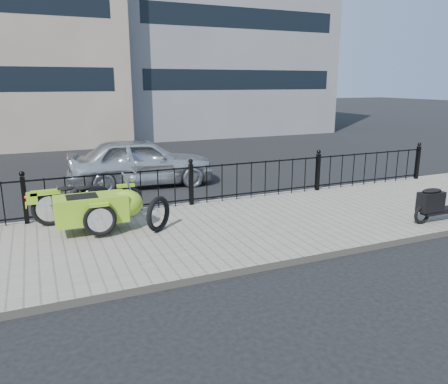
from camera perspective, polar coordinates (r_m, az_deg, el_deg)
name	(u,v)px	position (r m, az deg, el deg)	size (l,w,h in m)	color
ground	(212,226)	(9.05, -1.52, -4.42)	(120.00, 120.00, 0.00)	black
sidewalk	(222,230)	(8.60, -0.27, -5.02)	(30.00, 3.80, 0.12)	gray
curb	(189,205)	(10.32, -4.53, -1.76)	(30.00, 0.10, 0.12)	gray
iron_fence	(191,185)	(10.06, -4.33, 0.93)	(14.11, 0.11, 1.08)	black
motorcycle_sidecar	(100,205)	(8.67, -15.92, -1.71)	(2.28, 1.48, 0.98)	black
scooter	(439,203)	(9.86, 26.27, -1.27)	(1.48, 0.43, 1.00)	black
spare_tire	(158,214)	(8.35, -8.58, -2.85)	(0.69, 0.69, 0.10)	black
sedan_car	(141,162)	(12.64, -10.75, 3.92)	(1.63, 4.05, 1.38)	silver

